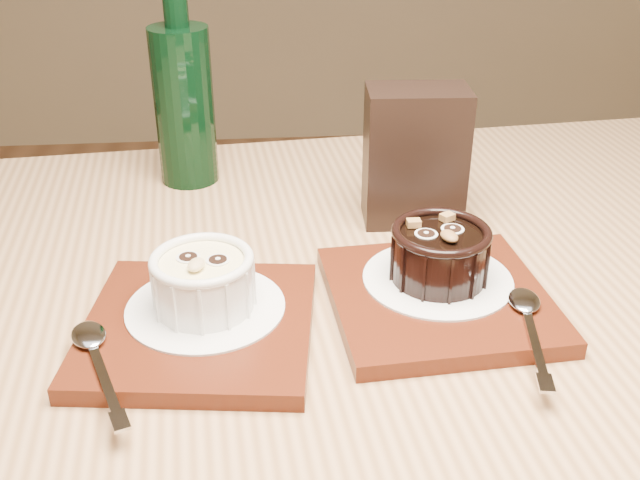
# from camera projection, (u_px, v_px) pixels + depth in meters

# --- Properties ---
(table) EXTENTS (1.27, 0.91, 0.75)m
(table) POSITION_uv_depth(u_px,v_px,m) (313.00, 394.00, 0.68)
(table) COLOR #9D6F44
(table) RESTS_ON ground
(tray_left) EXTENTS (0.20, 0.20, 0.01)m
(tray_left) POSITION_uv_depth(u_px,v_px,m) (199.00, 327.00, 0.60)
(tray_left) COLOR #551F0E
(tray_left) RESTS_ON table
(doily_left) EXTENTS (0.13, 0.13, 0.00)m
(doily_left) POSITION_uv_depth(u_px,v_px,m) (206.00, 307.00, 0.61)
(doily_left) COLOR white
(doily_left) RESTS_ON tray_left
(ramekin_white) EXTENTS (0.08, 0.08, 0.05)m
(ramekin_white) POSITION_uv_depth(u_px,v_px,m) (203.00, 279.00, 0.60)
(ramekin_white) COLOR white
(ramekin_white) RESTS_ON doily_left
(spoon_left) EXTENTS (0.07, 0.13, 0.01)m
(spoon_left) POSITION_uv_depth(u_px,v_px,m) (98.00, 360.00, 0.54)
(spoon_left) COLOR #BABDC4
(spoon_left) RESTS_ON tray_left
(tray_right) EXTENTS (0.19, 0.19, 0.01)m
(tray_right) POSITION_uv_depth(u_px,v_px,m) (438.00, 299.00, 0.64)
(tray_right) COLOR #551F0E
(tray_right) RESTS_ON table
(doily_right) EXTENTS (0.13, 0.13, 0.00)m
(doily_right) POSITION_uv_depth(u_px,v_px,m) (438.00, 279.00, 0.65)
(doily_right) COLOR white
(doily_right) RESTS_ON tray_right
(ramekin_dark) EXTENTS (0.09, 0.09, 0.05)m
(ramekin_dark) POSITION_uv_depth(u_px,v_px,m) (440.00, 251.00, 0.64)
(ramekin_dark) COLOR black
(ramekin_dark) RESTS_ON doily_right
(spoon_right) EXTENTS (0.05, 0.14, 0.01)m
(spoon_right) POSITION_uv_depth(u_px,v_px,m) (531.00, 324.00, 0.58)
(spoon_right) COLOR #BABDC4
(spoon_right) RESTS_ON tray_right
(condiment_stand) EXTENTS (0.10, 0.06, 0.14)m
(condiment_stand) POSITION_uv_depth(u_px,v_px,m) (415.00, 156.00, 0.75)
(condiment_stand) COLOR black
(condiment_stand) RESTS_ON table
(green_bottle) EXTENTS (0.07, 0.07, 0.25)m
(green_bottle) POSITION_uv_depth(u_px,v_px,m) (184.00, 100.00, 0.83)
(green_bottle) COLOR black
(green_bottle) RESTS_ON table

